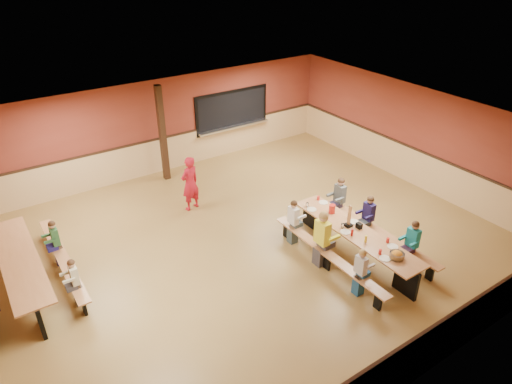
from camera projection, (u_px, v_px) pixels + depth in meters
ground at (248, 243)px, 11.40m from camera, size 12.00×12.00×0.00m
room_envelope at (247, 220)px, 11.07m from camera, size 12.04×10.04×3.02m
kitchen_pass_through at (232, 112)px, 15.54m from camera, size 2.78×0.28×1.38m
structural_post at (162, 134)px, 13.76m from camera, size 0.18×0.18×3.00m
cafeteria_table_main at (355, 239)px, 10.67m from camera, size 1.91×3.70×0.74m
cafeteria_table_second at (22, 267)px, 9.75m from camera, size 1.91×3.70×0.74m
seated_child_white_left at (360, 272)px, 9.54m from camera, size 0.33×0.27×1.13m
seated_adult_yellow at (322, 239)px, 10.36m from camera, size 0.46×0.37×1.39m
seated_child_grey_left at (293, 222)px, 11.18m from camera, size 0.35×0.29×1.17m
seated_child_teal_right at (412, 245)px, 10.34m from camera, size 0.36×0.30×1.20m
seated_child_navy_right at (368, 218)px, 11.32m from camera, size 0.37×0.30×1.20m
seated_child_char_right at (339, 200)px, 12.06m from camera, size 0.39×0.32×1.25m
seated_child_green_sec at (57, 243)px, 10.44m from camera, size 0.34×0.28×1.15m
seated_child_tan_sec at (76, 283)px, 9.27m from camera, size 0.32×0.26×1.11m
standing_woman at (190, 183)px, 12.50m from camera, size 0.66×0.51×1.58m
punch_pitcher at (332, 209)px, 11.22m from camera, size 0.16×0.16×0.22m
chip_bowl at (397, 255)px, 9.65m from camera, size 0.32×0.32×0.15m
napkin_dispenser at (359, 226)px, 10.65m from camera, size 0.10×0.14×0.13m
condiment_mustard at (366, 239)px, 10.15m from camera, size 0.06×0.06×0.17m
condiment_ketchup at (352, 232)px, 10.37m from camera, size 0.06×0.06×0.17m
table_paddle at (349, 221)px, 10.68m from camera, size 0.16×0.16×0.56m
place_settings at (356, 229)px, 10.54m from camera, size 0.65×3.30×0.11m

